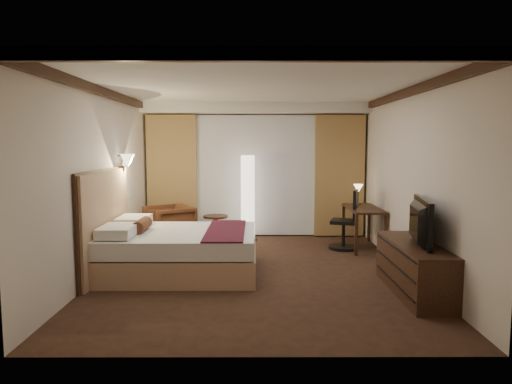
{
  "coord_description": "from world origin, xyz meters",
  "views": [
    {
      "loc": [
        -0.02,
        -6.63,
        1.89
      ],
      "look_at": [
        0.0,
        0.4,
        1.15
      ],
      "focal_mm": 32.0,
      "sensor_mm": 36.0,
      "label": 1
    }
  ],
  "objects_px": {
    "side_table": "(216,229)",
    "desk": "(363,228)",
    "bed": "(182,251)",
    "dresser": "(414,268)",
    "office_chair": "(344,219)",
    "armchair": "(169,223)",
    "television": "(413,219)",
    "floor_lamp": "(248,198)"
  },
  "relations": [
    {
      "from": "side_table",
      "to": "desk",
      "type": "xyz_separation_m",
      "value": [
        2.73,
        -0.53,
        0.11
      ]
    },
    {
      "from": "bed",
      "to": "dresser",
      "type": "xyz_separation_m",
      "value": [
        3.1,
        -0.94,
        0.0
      ]
    },
    {
      "from": "side_table",
      "to": "office_chair",
      "type": "xyz_separation_m",
      "value": [
        2.36,
        -0.58,
        0.28
      ]
    },
    {
      "from": "bed",
      "to": "armchair",
      "type": "bearing_deg",
      "value": 105.61
    },
    {
      "from": "television",
      "to": "desk",
      "type": "bearing_deg",
      "value": 10.83
    },
    {
      "from": "bed",
      "to": "television",
      "type": "bearing_deg",
      "value": -17.05
    },
    {
      "from": "floor_lamp",
      "to": "desk",
      "type": "xyz_separation_m",
      "value": [
        2.11,
        -0.72,
        -0.47
      ]
    },
    {
      "from": "floor_lamp",
      "to": "office_chair",
      "type": "xyz_separation_m",
      "value": [
        1.74,
        -0.77,
        -0.3
      ]
    },
    {
      "from": "bed",
      "to": "television",
      "type": "distance_m",
      "value": 3.27
    },
    {
      "from": "desk",
      "to": "dresser",
      "type": "bearing_deg",
      "value": -88.86
    },
    {
      "from": "armchair",
      "to": "dresser",
      "type": "relative_size",
      "value": 0.49
    },
    {
      "from": "armchair",
      "to": "office_chair",
      "type": "height_order",
      "value": "office_chair"
    },
    {
      "from": "bed",
      "to": "office_chair",
      "type": "xyz_separation_m",
      "value": [
        2.68,
        1.52,
        0.22
      ]
    },
    {
      "from": "floor_lamp",
      "to": "desk",
      "type": "relative_size",
      "value": 1.36
    },
    {
      "from": "television",
      "to": "dresser",
      "type": "bearing_deg",
      "value": -79.62
    },
    {
      "from": "bed",
      "to": "floor_lamp",
      "type": "relative_size",
      "value": 1.29
    },
    {
      "from": "office_chair",
      "to": "television",
      "type": "relative_size",
      "value": 1.01
    },
    {
      "from": "side_table",
      "to": "desk",
      "type": "bearing_deg",
      "value": -10.94
    },
    {
      "from": "desk",
      "to": "television",
      "type": "distance_m",
      "value": 2.58
    },
    {
      "from": "floor_lamp",
      "to": "desk",
      "type": "distance_m",
      "value": 2.27
    },
    {
      "from": "armchair",
      "to": "office_chair",
      "type": "distance_m",
      "value": 3.25
    },
    {
      "from": "dresser",
      "to": "television",
      "type": "bearing_deg",
      "value": 180.0
    },
    {
      "from": "armchair",
      "to": "floor_lamp",
      "type": "height_order",
      "value": "floor_lamp"
    },
    {
      "from": "floor_lamp",
      "to": "television",
      "type": "height_order",
      "value": "floor_lamp"
    },
    {
      "from": "bed",
      "to": "dresser",
      "type": "height_order",
      "value": "dresser"
    },
    {
      "from": "floor_lamp",
      "to": "side_table",
      "type": "bearing_deg",
      "value": -163.0
    },
    {
      "from": "side_table",
      "to": "office_chair",
      "type": "relative_size",
      "value": 0.48
    },
    {
      "from": "bed",
      "to": "floor_lamp",
      "type": "bearing_deg",
      "value": 67.65
    },
    {
      "from": "dresser",
      "to": "office_chair",
      "type": "bearing_deg",
      "value": 99.59
    },
    {
      "from": "armchair",
      "to": "desk",
      "type": "height_order",
      "value": "armchair"
    },
    {
      "from": "desk",
      "to": "television",
      "type": "bearing_deg",
      "value": -89.54
    },
    {
      "from": "floor_lamp",
      "to": "desk",
      "type": "height_order",
      "value": "floor_lamp"
    },
    {
      "from": "office_chair",
      "to": "desk",
      "type": "bearing_deg",
      "value": 25.48
    },
    {
      "from": "side_table",
      "to": "dresser",
      "type": "relative_size",
      "value": 0.31
    },
    {
      "from": "office_chair",
      "to": "side_table",
      "type": "bearing_deg",
      "value": -176.04
    },
    {
      "from": "desk",
      "to": "office_chair",
      "type": "xyz_separation_m",
      "value": [
        -0.37,
        -0.05,
        0.17
      ]
    },
    {
      "from": "side_table",
      "to": "dresser",
      "type": "distance_m",
      "value": 4.12
    },
    {
      "from": "floor_lamp",
      "to": "bed",
      "type": "bearing_deg",
      "value": -112.35
    },
    {
      "from": "armchair",
      "to": "television",
      "type": "distance_m",
      "value": 4.64
    },
    {
      "from": "floor_lamp",
      "to": "television",
      "type": "distance_m",
      "value": 3.87
    },
    {
      "from": "floor_lamp",
      "to": "armchair",
      "type": "bearing_deg",
      "value": -166.36
    },
    {
      "from": "bed",
      "to": "dresser",
      "type": "relative_size",
      "value": 1.31
    }
  ]
}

